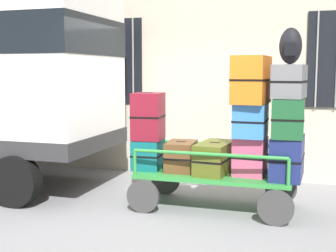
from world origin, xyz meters
TOP-DOWN VIEW (x-y plane):
  - ground_plane at (0.00, 0.00)m, footprint 40.00×40.00m
  - building_wall at (0.00, 2.25)m, footprint 12.00×0.38m
  - luggage_cart at (0.50, 0.29)m, footprint 2.10×1.02m
  - cart_railing at (0.50, 0.29)m, footprint 1.98×0.88m
  - suitcase_left_bottom at (-0.43, 0.27)m, footprint 0.41×0.49m
  - suitcase_left_middle at (-0.43, 0.28)m, footprint 0.44×0.49m
  - suitcase_midleft_bottom at (0.04, 0.30)m, footprint 0.41×0.57m
  - suitcase_center_bottom at (0.50, 0.29)m, footprint 0.46×0.79m
  - suitcase_midright_bottom at (0.96, 0.29)m, footprint 0.43×0.45m
  - suitcase_midright_middle at (0.96, 0.27)m, footprint 0.41×0.57m
  - suitcase_midright_top at (0.96, 0.26)m, footprint 0.45×0.74m
  - suitcase_right_bottom at (1.43, 0.28)m, footprint 0.41×0.76m
  - suitcase_right_middle at (1.43, 0.27)m, footprint 0.39×0.77m
  - suitcase_right_top at (1.43, 0.26)m, footprint 0.43×0.64m
  - backpack at (1.43, 0.26)m, footprint 0.27×0.22m

SIDE VIEW (x-z plane):
  - ground_plane at x=0.00m, z-range 0.00..0.00m
  - luggage_cart at x=0.50m, z-range 0.14..0.62m
  - suitcase_midleft_bottom at x=0.04m, z-range 0.48..0.88m
  - suitcase_left_bottom at x=-0.43m, z-range 0.48..0.88m
  - suitcase_center_bottom at x=0.50m, z-range 0.48..0.89m
  - suitcase_midright_bottom at x=0.96m, z-range 0.48..0.98m
  - suitcase_right_bottom at x=1.43m, z-range 0.48..1.01m
  - cart_railing at x=0.50m, z-range 0.59..0.93m
  - suitcase_midright_middle at x=0.96m, z-range 0.98..1.41m
  - suitcase_left_middle at x=-0.43m, z-range 0.88..1.53m
  - suitcase_right_middle at x=1.43m, z-range 1.01..1.48m
  - suitcase_right_top at x=1.43m, z-range 1.48..1.90m
  - suitcase_midright_top at x=0.96m, z-range 1.41..2.01m
  - backpack at x=1.43m, z-range 1.90..2.34m
  - building_wall at x=0.00m, z-range 0.00..5.00m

